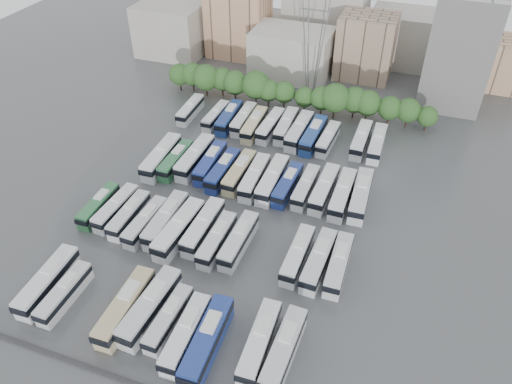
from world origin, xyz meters
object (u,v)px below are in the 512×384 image
(bus_r2_s7, at_px, (255,177))
(bus_r3_s9, at_px, (313,135))
(bus_r0_s11, at_px, (260,342))
(bus_r2_s9, at_px, (288,184))
(bus_r0_s1, at_px, (48,281))
(bus_r2_s5, at_px, (223,170))
(bus_r0_s6, at_px, (150,307))
(electricity_pylon, at_px, (315,21))
(bus_r2_s12, at_px, (342,194))
(bus_r2_s1, at_px, (161,157))
(bus_r1_s3, at_px, (146,222))
(bus_r3_s13, at_px, (377,143))
(bus_r1_s0, at_px, (99,206))
(bus_r3_s0, at_px, (190,110))
(bus_r0_s7, at_px, (169,319))
(bus_r0_s12, at_px, (284,350))
(bus_r1_s8, at_px, (239,240))
(bus_r0_s8, at_px, (186,334))
(bus_r1_s5, at_px, (179,229))
(bus_r2_s4, at_px, (210,163))
(bus_r0_s2, at_px, (64,293))
(bus_r3_s12, at_px, (361,139))
(bus_r1_s2, at_px, (129,215))
(bus_r1_s12, at_px, (319,260))
(bus_r2_s11, at_px, (324,189))
(bus_r3_s4, at_px, (244,119))
(bus_r3_s6, at_px, (270,125))
(bus_r0_s5, at_px, (125,307))
(bus_r2_s3, at_px, (195,157))
(apartment_tower, at_px, (459,51))
(bus_r1_s4, at_px, (166,220))
(bus_r1_s7, at_px, (217,240))
(bus_r1_s1, at_px, (116,208))
(bus_r3_s3, at_px, (229,117))
(bus_r0_s9, at_px, (207,341))
(bus_r2_s10, at_px, (306,187))
(bus_r1_s13, at_px, (339,264))
(bus_r3_s10, at_px, (328,139))
(bus_r2_s13, at_px, (361,195))
(bus_r3_s2, at_px, (216,116))
(bus_r3_s7, at_px, (286,126))
(bus_r2_s6, at_px, (239,172))
(bus_r1_s11, at_px, (298,255))
(bus_r2_s2, at_px, (176,160))
(bus_r2_s8, at_px, (272,179))

(bus_r2_s7, bearing_deg, bus_r3_s9, 68.31)
(bus_r0_s11, bearing_deg, bus_r2_s9, 98.85)
(bus_r0_s1, height_order, bus_r2_s5, bus_r0_s1)
(bus_r0_s6, bearing_deg, bus_r3_s9, 82.18)
(electricity_pylon, relative_size, bus_r2_s12, 2.66)
(bus_r2_s1, bearing_deg, bus_r1_s3, -72.04)
(bus_r0_s6, bearing_deg, bus_r3_s13, 69.59)
(bus_r1_s0, xyz_separation_m, bus_r3_s0, (0.06, 36.75, 0.05))
(bus_r0_s7, relative_size, bus_r0_s12, 0.87)
(bus_r1_s8, bearing_deg, bus_r0_s8, -89.13)
(bus_r1_s5, xyz_separation_m, bus_r3_s13, (26.61, 37.90, -0.20))
(bus_r2_s4, bearing_deg, bus_r2_s9, -7.36)
(bus_r0_s6, relative_size, bus_r0_s8, 1.10)
(bus_r0_s2, xyz_separation_m, bus_r1_s0, (-6.72, 18.69, -0.02))
(bus_r0_s12, bearing_deg, bus_r3_s12, 91.51)
(bus_r0_s1, distance_m, bus_r1_s2, 17.75)
(electricity_pylon, bearing_deg, bus_r0_s2, -102.64)
(bus_r1_s12, xyz_separation_m, bus_r2_s11, (-3.53, 17.90, 0.04))
(bus_r3_s4, relative_size, bus_r3_s6, 0.97)
(bus_r0_s5, relative_size, bus_r2_s3, 0.99)
(apartment_tower, bearing_deg, bus_r3_s13, -114.81)
(bus_r1_s4, xyz_separation_m, bus_r1_s12, (26.67, -0.23, -0.08))
(bus_r0_s1, distance_m, bus_r1_s7, 26.12)
(bus_r1_s1, relative_size, bus_r1_s12, 0.92)
(bus_r2_s9, xyz_separation_m, bus_r3_s3, (-19.61, 19.14, 0.09))
(bus_r0_s9, xyz_separation_m, bus_r3_s4, (-16.48, 56.04, -0.27))
(bus_r3_s3, bearing_deg, bus_r2_s10, -41.84)
(bus_r3_s4, bearing_deg, bus_r1_s13, -52.16)
(bus_r0_s12, bearing_deg, bus_r1_s4, 148.17)
(bus_r1_s0, height_order, bus_r3_s10, bus_r3_s10)
(bus_r2_s1, height_order, bus_r2_s11, bus_r2_s1)
(bus_r2_s1, xyz_separation_m, bus_r3_s6, (16.43, 19.28, -0.23))
(bus_r0_s8, relative_size, bus_r1_s12, 0.99)
(electricity_pylon, distance_m, bus_r2_s13, 45.58)
(bus_r3_s12, bearing_deg, bus_r3_s4, -179.19)
(bus_r1_s0, bearing_deg, bus_r3_s2, 77.76)
(bus_r0_s1, bearing_deg, bus_r3_s2, 83.66)
(bus_r2_s4, height_order, bus_r2_s12, bus_r2_s12)
(bus_r3_s7, bearing_deg, bus_r2_s6, -101.56)
(bus_r0_s5, relative_size, bus_r2_s6, 1.08)
(bus_r2_s6, height_order, bus_r3_s3, bus_r3_s3)
(bus_r0_s11, bearing_deg, bus_r0_s5, -178.91)
(bus_r2_s3, height_order, bus_r3_s13, bus_r2_s3)
(bus_r3_s0, bearing_deg, bus_r3_s9, -4.75)
(bus_r1_s3, height_order, bus_r3_s4, bus_r3_s4)
(bus_r1_s11, xyz_separation_m, bus_r3_s10, (-3.52, 35.07, -0.09))
(bus_r2_s2, height_order, bus_r2_s10, bus_r2_s2)
(bus_r0_s7, relative_size, bus_r2_s8, 0.84)
(bus_r2_s1, bearing_deg, bus_r2_s3, 16.32)
(apartment_tower, distance_m, bus_r2_s9, 54.75)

